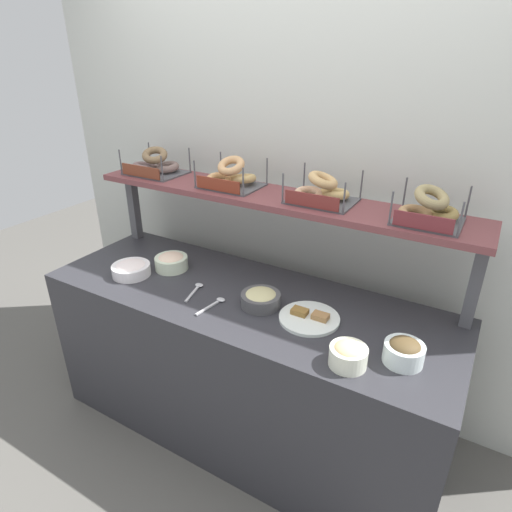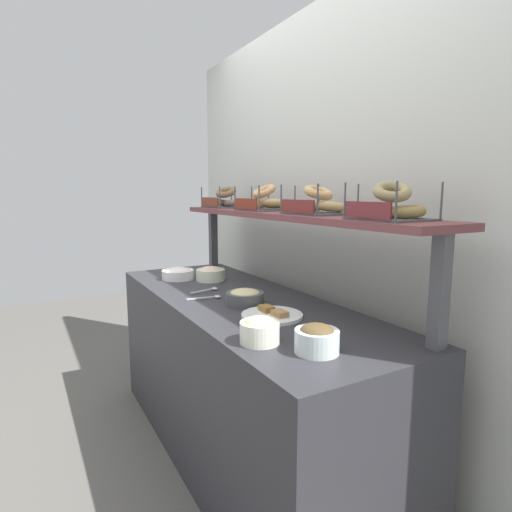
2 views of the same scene
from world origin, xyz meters
The scene contains 18 objects.
ground_plane centered at (0.00, 0.00, 0.00)m, with size 8.00×8.00×0.00m, color #595651.
back_wall centered at (0.00, 0.55, 1.20)m, with size 3.22×0.06×2.40m, color beige.
deli_counter centered at (0.00, 0.00, 0.42)m, with size 2.02×0.70×0.85m, color #2D2D33.
shelf_riser_left centered at (-0.95, 0.27, 1.05)m, with size 0.05×0.05×0.40m, color #4C4C51.
shelf_riser_right centered at (0.95, 0.27, 1.05)m, with size 0.05×0.05×0.40m, color #4C4C51.
upper_shelf centered at (0.00, 0.27, 1.26)m, with size 1.98×0.32×0.03m, color brown.
bowl_hummus centered at (0.12, -0.03, 0.89)m, with size 0.18×0.18×0.08m.
bowl_chocolate_spread centered at (0.77, -0.11, 0.90)m, with size 0.15×0.15×0.10m.
bowl_cream_cheese centered at (-0.61, -0.12, 0.89)m, with size 0.20×0.20×0.07m.
bowl_egg_salad centered at (0.60, -0.23, 0.90)m, with size 0.14×0.14×0.10m.
bowl_potato_salad centered at (-0.48, 0.04, 0.89)m, with size 0.17×0.17×0.09m.
serving_plate_white centered at (0.36, -0.03, 0.86)m, with size 0.27×0.27×0.04m.
serving_spoon_near_plate centered at (-0.23, -0.08, 0.86)m, with size 0.07×0.17×0.01m.
serving_spoon_by_edge centered at (-0.07, -0.14, 0.86)m, with size 0.05×0.18×0.01m.
bagel_basket_poppy centered at (-0.74, 0.28, 1.33)m, with size 0.31×0.26×0.15m.
bagel_basket_sesame centered at (-0.24, 0.28, 1.33)m, with size 0.30×0.27×0.16m.
bagel_basket_plain centered at (0.25, 0.28, 1.33)m, with size 0.30×0.25×0.14m.
bagel_basket_everything centered at (0.72, 0.26, 1.33)m, with size 0.28×0.25×0.15m.
Camera 2 is at (1.84, -0.94, 1.38)m, focal length 29.36 mm.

